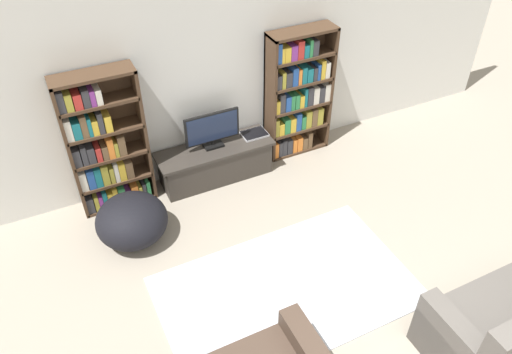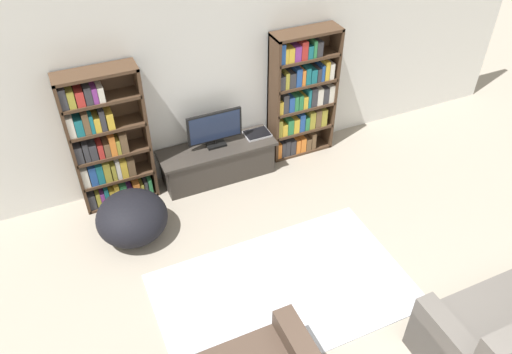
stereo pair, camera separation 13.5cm
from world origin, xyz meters
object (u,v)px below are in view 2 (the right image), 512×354
(laptop, at_px, (257,134))
(beanbag_ottoman, at_px, (132,218))
(television, at_px, (215,129))
(bookshelf_right, at_px, (300,96))
(bookshelf_left, at_px, (106,145))
(tv_stand, at_px, (218,162))

(laptop, relative_size, beanbag_ottoman, 0.41)
(television, bearing_deg, beanbag_ottoman, -152.65)
(bookshelf_right, height_order, television, bookshelf_right)
(bookshelf_left, xyz_separation_m, laptop, (1.85, -0.08, -0.32))
(bookshelf_left, xyz_separation_m, bookshelf_right, (2.49, -0.00, 0.04))
(bookshelf_left, distance_m, television, 1.29)
(television, xyz_separation_m, beanbag_ottoman, (-1.24, -0.64, -0.45))
(tv_stand, relative_size, television, 2.12)
(bookshelf_right, distance_m, tv_stand, 1.36)
(bookshelf_left, bearing_deg, bookshelf_right, -0.06)
(tv_stand, xyz_separation_m, television, (0.00, 0.04, 0.48))
(bookshelf_left, relative_size, bookshelf_right, 1.00)
(tv_stand, distance_m, beanbag_ottoman, 1.38)
(television, bearing_deg, bookshelf_left, 176.53)
(bookshelf_right, height_order, beanbag_ottoman, bookshelf_right)
(beanbag_ottoman, bearing_deg, bookshelf_right, 16.28)
(laptop, bearing_deg, beanbag_ottoman, -160.49)
(bookshelf_left, relative_size, tv_stand, 1.17)
(bookshelf_right, bearing_deg, television, -176.45)
(television, bearing_deg, laptop, -0.17)
(tv_stand, bearing_deg, television, 90.00)
(beanbag_ottoman, bearing_deg, television, 27.35)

